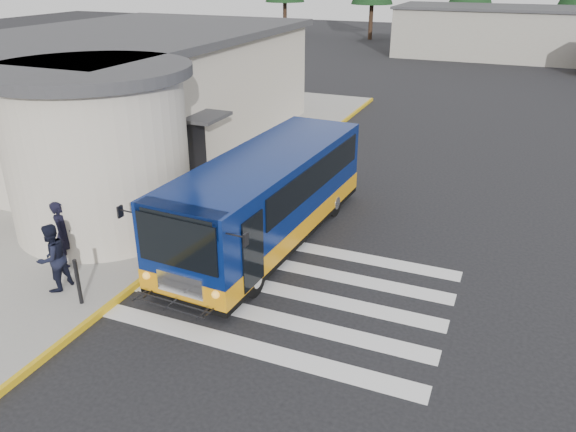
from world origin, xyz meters
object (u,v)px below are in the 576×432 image
at_px(bollard, 78,282).
at_px(transit_bus, 267,201).
at_px(pedestrian_b, 52,258).
at_px(pedestrian_a, 63,233).

bearing_deg(bollard, transit_bus, 62.63).
bearing_deg(bollard, pedestrian_b, 163.42).
bearing_deg(pedestrian_a, transit_bus, -74.07).
xyz_separation_m(pedestrian_a, pedestrian_b, (0.67, -1.09, -0.04)).
height_order(transit_bus, pedestrian_b, transit_bus).
relative_size(pedestrian_a, bollard, 1.55).
height_order(pedestrian_a, pedestrian_b, pedestrian_a).
xyz_separation_m(pedestrian_b, bollard, (0.99, -0.29, -0.28)).
bearing_deg(pedestrian_a, pedestrian_b, -172.78).
xyz_separation_m(pedestrian_a, bollard, (1.66, -1.38, -0.32)).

